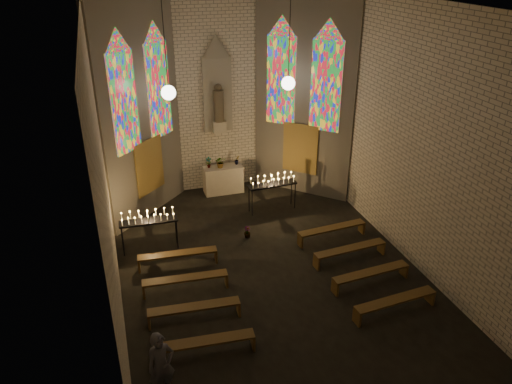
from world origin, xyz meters
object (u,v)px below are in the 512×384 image
votive_stand_left (148,219)px  votive_stand_right (272,182)px  altar (223,179)px  aisle_flower_pot (247,232)px  visitor (161,366)px

votive_stand_left → votive_stand_right: 4.43m
altar → votive_stand_left: (-3.00, -3.13, 0.55)m
altar → aisle_flower_pot: 3.34m
votive_stand_left → aisle_flower_pot: bearing=-1.1°
aisle_flower_pot → votive_stand_right: votive_stand_right is taller
altar → votive_stand_right: votive_stand_right is taller
visitor → votive_stand_left: bearing=71.6°
altar → votive_stand_right: bearing=-56.0°
altar → aisle_flower_pot: bearing=-91.3°
altar → aisle_flower_pot: (-0.07, -3.32, -0.32)m
votive_stand_left → votive_stand_right: size_ratio=1.01×
aisle_flower_pot → votive_stand_right: size_ratio=0.22×
altar → votive_stand_left: size_ratio=0.83×
aisle_flower_pot → votive_stand_right: bearing=48.1°
altar → votive_stand_left: votive_stand_left is taller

